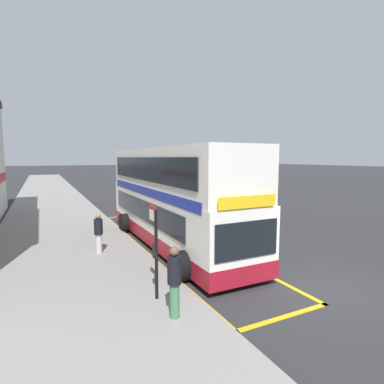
# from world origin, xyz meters

# --- Properties ---
(ground_plane) EXTENTS (260.00, 260.00, 0.00)m
(ground_plane) POSITION_xyz_m (0.00, 32.00, 0.00)
(ground_plane) COLOR #28282B
(pavement_near) EXTENTS (6.00, 76.00, 0.14)m
(pavement_near) POSITION_xyz_m (-7.00, 32.00, 0.07)
(pavement_near) COLOR gray
(pavement_near) RESTS_ON ground
(double_decker_bus) EXTENTS (3.24, 11.52, 4.40)m
(double_decker_bus) POSITION_xyz_m (-2.46, 6.50, 2.07)
(double_decker_bus) COLOR white
(double_decker_bus) RESTS_ON ground
(bus_bay_markings) EXTENTS (3.08, 15.01, 0.01)m
(bus_bay_markings) POSITION_xyz_m (-2.46, 6.59, 0.01)
(bus_bay_markings) COLOR gold
(bus_bay_markings) RESTS_ON ground
(bus_stop_sign) EXTENTS (0.09, 0.51, 2.54)m
(bus_stop_sign) POSITION_xyz_m (-5.06, 1.37, 1.65)
(bus_stop_sign) COLOR black
(bus_stop_sign) RESTS_ON pavement_near
(parked_car_maroon_ahead) EXTENTS (2.09, 4.20, 1.62)m
(parked_car_maroon_ahead) POSITION_xyz_m (4.65, 30.24, 0.80)
(parked_car_maroon_ahead) COLOR maroon
(parked_car_maroon_ahead) RESTS_ON ground
(pedestrian_waiting_near_sign) EXTENTS (0.34, 0.34, 1.62)m
(pedestrian_waiting_near_sign) POSITION_xyz_m (-5.79, 6.09, 1.02)
(pedestrian_waiting_near_sign) COLOR #B7B2AD
(pedestrian_waiting_near_sign) RESTS_ON pavement_near
(pedestrian_further_back) EXTENTS (0.34, 0.34, 1.76)m
(pedestrian_further_back) POSITION_xyz_m (-5.01, 0.16, 1.10)
(pedestrian_further_back) COLOR #3F724C
(pedestrian_further_back) RESTS_ON pavement_near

